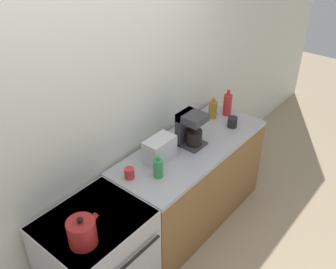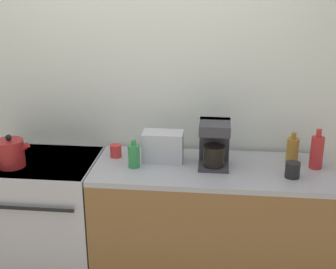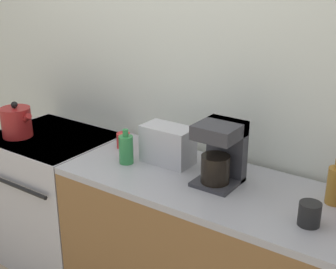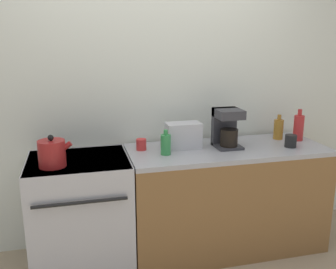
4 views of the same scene
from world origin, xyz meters
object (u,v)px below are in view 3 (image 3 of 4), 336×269
(cup_red, at_px, (123,140))
(cup_black, at_px, (309,214))
(toaster, at_px, (168,144))
(coffee_maker, at_px, (221,152))
(stove, at_px, (56,197))
(bottle_amber, at_px, (336,185))
(kettle, at_px, (17,122))
(bottle_green, at_px, (126,149))

(cup_red, height_order, cup_black, cup_black)
(toaster, bearing_deg, coffee_maker, -8.19)
(stove, bearing_deg, bottle_amber, 5.11)
(stove, height_order, toaster, toaster)
(coffee_maker, bearing_deg, toaster, 171.81)
(kettle, relative_size, bottle_green, 1.21)
(stove, distance_m, bottle_amber, 1.80)
(bottle_amber, xyz_separation_m, cup_red, (-1.22, -0.03, -0.05))
(toaster, distance_m, cup_red, 0.35)
(kettle, height_order, cup_black, kettle)
(toaster, xyz_separation_m, coffee_maker, (0.35, -0.05, 0.06))
(toaster, bearing_deg, cup_black, -12.72)
(kettle, relative_size, coffee_maker, 0.74)
(coffee_maker, height_order, bottle_amber, coffee_maker)
(toaster, xyz_separation_m, cup_black, (0.85, -0.19, -0.05))
(cup_red, bearing_deg, bottle_green, -45.94)
(cup_black, bearing_deg, toaster, 167.28)
(bottle_green, bearing_deg, cup_red, 134.06)
(bottle_amber, distance_m, cup_red, 1.23)
(kettle, xyz_separation_m, bottle_amber, (1.89, 0.27, -0.00))
(coffee_maker, xyz_separation_m, cup_red, (-0.69, 0.08, -0.12))
(bottle_amber, bearing_deg, kettle, -171.89)
(stove, relative_size, coffee_maker, 2.80)
(kettle, distance_m, toaster, 1.03)
(kettle, xyz_separation_m, coffee_maker, (1.36, 0.16, 0.07))
(kettle, xyz_separation_m, cup_black, (1.86, 0.02, -0.04))
(cup_red, bearing_deg, bottle_amber, 1.41)
(coffee_maker, bearing_deg, cup_red, 173.63)
(cup_black, bearing_deg, bottle_green, 176.97)
(toaster, xyz_separation_m, cup_red, (-0.34, 0.03, -0.06))
(stove, height_order, coffee_maker, coffee_maker)
(coffee_maker, relative_size, bottle_green, 1.63)
(cup_red, bearing_deg, stove, -165.97)
(coffee_maker, xyz_separation_m, bottle_amber, (0.53, 0.11, -0.07))
(bottle_amber, distance_m, cup_black, 0.25)
(toaster, distance_m, bottle_green, 0.23)
(coffee_maker, distance_m, cup_black, 0.53)
(bottle_green, bearing_deg, toaster, 37.49)
(stove, distance_m, cup_red, 0.70)
(stove, bearing_deg, kettle, -145.60)
(kettle, bearing_deg, bottle_green, 5.17)
(toaster, xyz_separation_m, bottle_green, (-0.18, -0.14, -0.02))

